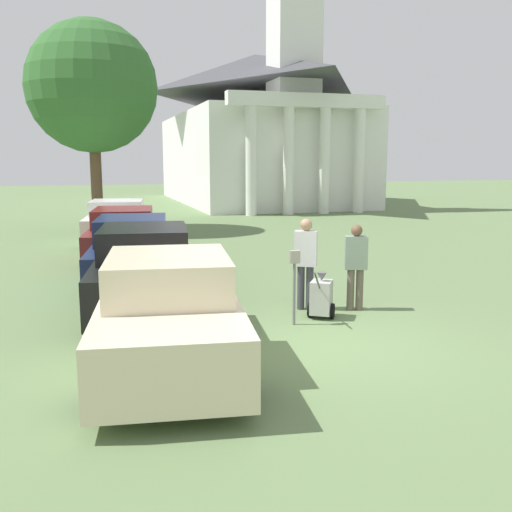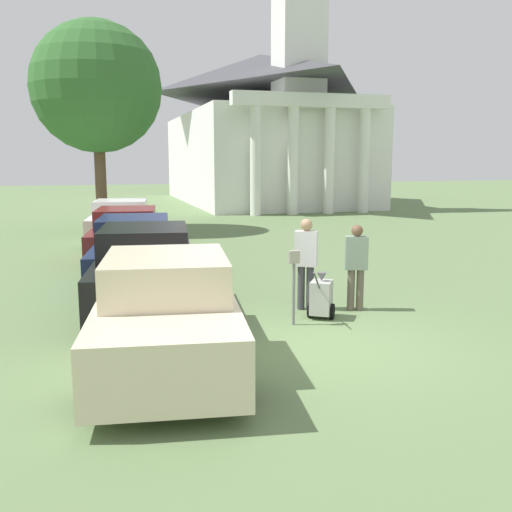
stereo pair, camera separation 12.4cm
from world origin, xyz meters
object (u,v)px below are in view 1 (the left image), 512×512
object	(u,v)px
parked_car_black	(145,270)
parked_car_white	(118,222)
parked_car_cream	(169,313)
church	(257,122)
parking_meter	(294,273)
parked_car_maroon	(124,234)
equipment_cart	(321,297)
person_worker	(306,258)
parked_car_navy	(133,250)
person_supervisor	(356,262)

from	to	relation	value
parked_car_black	parked_car_white	size ratio (longest dim) A/B	1.03
parked_car_cream	church	xyz separation A→B (m)	(10.12, 29.31, 4.56)
parking_meter	parked_car_maroon	bearing A→B (deg)	106.19
equipment_cart	church	world-z (taller)	church
parked_car_cream	person_worker	bearing A→B (deg)	44.40
parked_car_cream	parked_car_white	size ratio (longest dim) A/B	0.99
parked_car_cream	person_worker	distance (m)	3.64
parked_car_navy	parked_car_maroon	size ratio (longest dim) A/B	0.99
parked_car_cream	parking_meter	xyz separation A→B (m)	(2.34, 1.26, 0.19)
parked_car_maroon	parked_car_white	xyz separation A→B (m)	(0.00, 3.16, 0.02)
parked_car_white	equipment_cart	bearing A→B (deg)	-67.28
parked_car_maroon	parked_car_navy	bearing A→B (deg)	-82.45
parked_car_maroon	parked_car_white	bearing A→B (deg)	97.55
parked_car_black	parked_car_navy	world-z (taller)	parked_car_black
person_worker	parked_car_cream	bearing A→B (deg)	65.53
parked_car_white	parking_meter	xyz separation A→B (m)	(2.34, -11.21, 0.22)
person_worker	church	world-z (taller)	church
parked_car_navy	person_supervisor	world-z (taller)	person_supervisor
parked_car_cream	parked_car_maroon	distance (m)	9.31
parked_car_black	parked_car_maroon	world-z (taller)	parked_car_black
parked_car_cream	person_worker	world-z (taller)	person_worker
parked_car_white	person_worker	size ratio (longest dim) A/B	2.79
parked_car_cream	parked_car_maroon	bearing A→B (deg)	97.57
parked_car_cream	church	bearing A→B (deg)	78.52
parked_car_navy	church	bearing A→B (deg)	73.97
parked_car_cream	person_supervisor	xyz separation A→B (m)	(3.80, 1.87, 0.20)
parked_car_cream	equipment_cart	xyz separation A→B (m)	(2.96, 1.53, -0.34)
parked_car_white	parking_meter	distance (m)	11.45
parked_car_white	person_supervisor	bearing A→B (deg)	-62.70
parked_car_maroon	person_worker	bearing A→B (deg)	-60.30
person_worker	parked_car_black	bearing A→B (deg)	7.62
parked_car_cream	parked_car_maroon	xyz separation A→B (m)	(-0.00, 9.31, -0.05)
parked_car_cream	parked_car_white	bearing A→B (deg)	97.57
parked_car_navy	parked_car_white	xyz separation A→B (m)	(0.00, 6.32, 0.02)
parked_car_black	person_supervisor	bearing A→B (deg)	-12.89
parked_car_white	parked_car_cream	bearing A→B (deg)	-82.43
parked_car_cream	parked_car_navy	size ratio (longest dim) A/B	0.92
person_worker	person_supervisor	bearing A→B (deg)	-169.74
parked_car_white	church	world-z (taller)	church
parked_car_cream	person_worker	size ratio (longest dim) A/B	2.77
person_supervisor	parked_car_navy	bearing A→B (deg)	-27.58
parked_car_maroon	parking_meter	size ratio (longest dim) A/B	4.08
parked_car_navy	person_worker	distance (m)	4.93
parked_car_cream	parked_car_black	distance (m)	3.29
parked_car_navy	equipment_cart	size ratio (longest dim) A/B	5.28
equipment_cart	person_supervisor	bearing A→B (deg)	54.47
parking_meter	person_supervisor	bearing A→B (deg)	22.57
parking_meter	person_supervisor	size ratio (longest dim) A/B	0.80
person_supervisor	equipment_cart	world-z (taller)	person_supervisor
church	parked_car_navy	bearing A→B (deg)	-113.60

